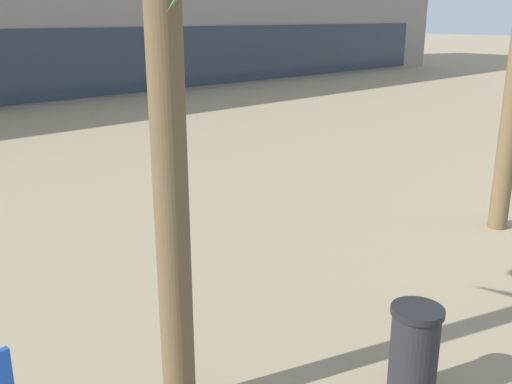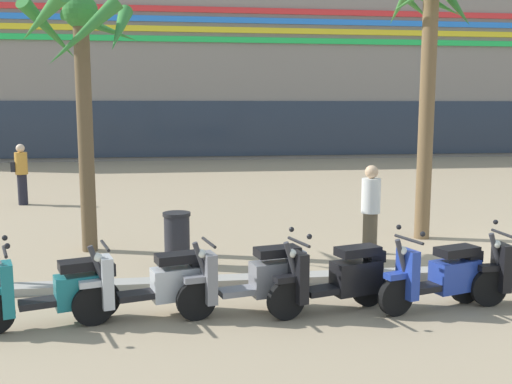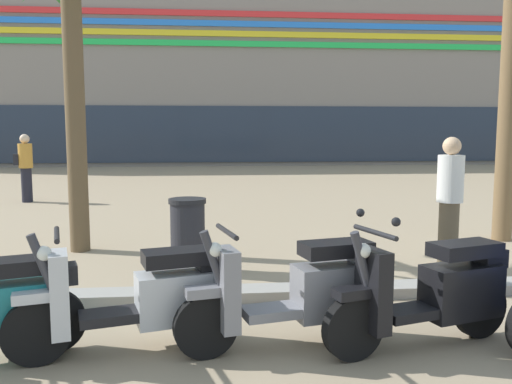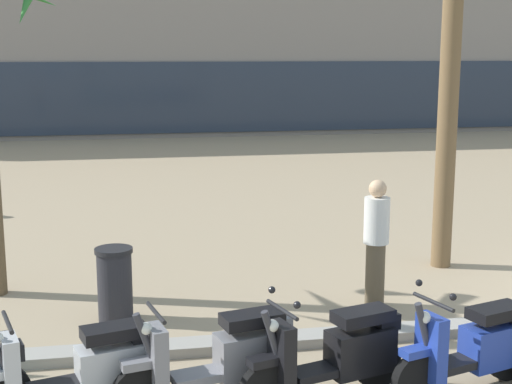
{
  "view_description": "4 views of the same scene",
  "coord_description": "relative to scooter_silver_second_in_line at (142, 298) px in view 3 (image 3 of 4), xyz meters",
  "views": [
    {
      "loc": [
        -11.43,
        -1.25,
        3.45
      ],
      "look_at": [
        -6.71,
        3.72,
        1.36
      ],
      "focal_mm": 40.62,
      "sensor_mm": 36.0,
      "label": 1
    },
    {
      "loc": [
        -7.19,
        -9.0,
        2.78
      ],
      "look_at": [
        -5.87,
        0.58,
        1.36
      ],
      "focal_mm": 41.55,
      "sensor_mm": 36.0,
      "label": 2
    },
    {
      "loc": [
        -6.93,
        -5.69,
        1.82
      ],
      "look_at": [
        -6.31,
        0.99,
        1.04
      ],
      "focal_mm": 37.55,
      "sensor_mm": 36.0,
      "label": 3
    },
    {
      "loc": [
        -7.03,
        -7.99,
        3.38
      ],
      "look_at": [
        -4.94,
        3.36,
        1.17
      ],
      "focal_mm": 51.48,
      "sensor_mm": 36.0,
      "label": 4
    }
  ],
  "objects": [
    {
      "name": "scooter_black_tail_end",
      "position": [
        2.45,
        -0.13,
        0.02
      ],
      "size": [
        1.77,
        0.78,
        1.17
      ],
      "color": "black",
      "rests_on": "ground"
    },
    {
      "name": "litter_bin",
      "position": [
        0.29,
        2.47,
        0.04
      ],
      "size": [
        0.48,
        0.48,
        0.95
      ],
      "color": "#232328",
      "rests_on": "ground"
    },
    {
      "name": "palm_tree_far_corner",
      "position": [
        -1.39,
        3.81,
        3.22
      ],
      "size": [
        2.29,
        2.33,
        4.8
      ],
      "color": "brown",
      "rests_on": "ground"
    },
    {
      "name": "mall_facade_backdrop",
      "position": [
        7.28,
        28.48,
        6.32
      ],
      "size": [
        53.71,
        11.73,
        13.56
      ],
      "color": "gray",
      "rests_on": "ground"
    },
    {
      "name": "pedestrian_window_shopping",
      "position": [
        3.73,
        2.38,
        0.47
      ],
      "size": [
        0.34,
        0.34,
        1.73
      ],
      "color": "brown",
      "rests_on": "ground"
    },
    {
      "name": "scooter_silver_second_in_line",
      "position": [
        0.0,
        0.0,
        0.0
      ],
      "size": [
        1.81,
        0.76,
        1.04
      ],
      "color": "black",
      "rests_on": "ground"
    },
    {
      "name": "scooter_grey_mid_centre",
      "position": [
        1.33,
        -0.02,
        0.02
      ],
      "size": [
        1.84,
        0.72,
        1.04
      ],
      "color": "black",
      "rests_on": "ground"
    },
    {
      "name": "pedestrian_by_palm_tree",
      "position": [
        -3.99,
        9.57,
        0.47
      ],
      "size": [
        0.46,
        0.34,
        1.71
      ],
      "color": "black",
      "rests_on": "ground"
    }
  ]
}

